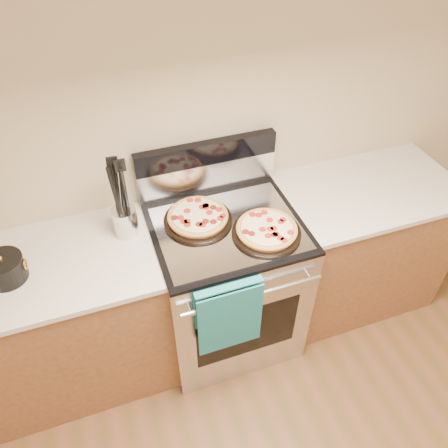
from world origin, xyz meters
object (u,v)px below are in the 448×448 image
object	(u,v)px
pepperoni_pizza_front	(267,230)
saucepan	(5,270)
pepperoni_pizza_back	(198,218)
utensil_crock	(125,221)
range_body	(226,285)

from	to	relation	value
pepperoni_pizza_front	saucepan	size ratio (longest dim) A/B	1.93
pepperoni_pizza_back	pepperoni_pizza_front	xyz separation A→B (m)	(0.29, -0.20, -0.00)
pepperoni_pizza_front	utensil_crock	world-z (taller)	utensil_crock
range_body	saucepan	bearing A→B (deg)	179.79
pepperoni_pizza_back	saucepan	distance (m)	0.91
range_body	pepperoni_pizza_back	xyz separation A→B (m)	(-0.13, 0.07, 0.50)
pepperoni_pizza_front	utensil_crock	size ratio (longest dim) A/B	2.25
pepperoni_pizza_back	pepperoni_pizza_front	world-z (taller)	same
range_body	saucepan	xyz separation A→B (m)	(-1.04, 0.00, 0.51)
saucepan	pepperoni_pizza_front	bearing A→B (deg)	-6.36
utensil_crock	saucepan	size ratio (longest dim) A/B	0.86
pepperoni_pizza_back	pepperoni_pizza_front	distance (m)	0.35
utensil_crock	saucepan	bearing A→B (deg)	-168.02
pepperoni_pizza_back	pepperoni_pizza_front	bearing A→B (deg)	-34.47
pepperoni_pizza_back	utensil_crock	distance (m)	0.36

